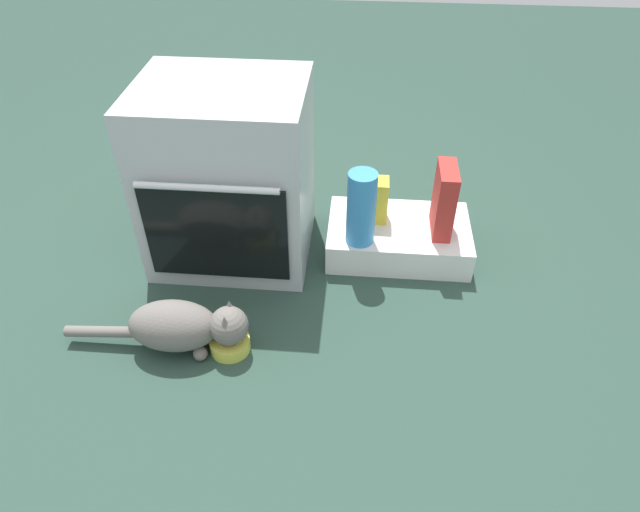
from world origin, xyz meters
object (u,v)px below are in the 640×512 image
(snack_bag, at_px, (373,200))
(water_bottle, at_px, (361,208))
(oven, at_px, (228,175))
(cereal_box, at_px, (444,200))
(cat, at_px, (183,326))
(pantry_cabinet, at_px, (398,237))
(food_bowl, at_px, (230,343))

(snack_bag, height_order, water_bottle, water_bottle)
(oven, relative_size, cereal_box, 2.53)
(cat, height_order, water_bottle, water_bottle)
(water_bottle, bearing_deg, cat, -139.86)
(pantry_cabinet, relative_size, food_bowl, 4.11)
(pantry_cabinet, height_order, snack_bag, snack_bag)
(pantry_cabinet, distance_m, water_bottle, 0.29)
(pantry_cabinet, height_order, cereal_box, cereal_box)
(oven, distance_m, snack_bag, 0.58)
(food_bowl, bearing_deg, snack_bag, 53.44)
(oven, distance_m, cereal_box, 0.83)
(oven, xyz_separation_m, cat, (-0.06, -0.55, -0.25))
(food_bowl, xyz_separation_m, water_bottle, (0.42, 0.48, 0.25))
(oven, bearing_deg, cereal_box, 1.79)
(oven, relative_size, cat, 1.10)
(snack_bag, relative_size, water_bottle, 0.60)
(food_bowl, xyz_separation_m, cereal_box, (0.74, 0.58, 0.24))
(cat, bearing_deg, cereal_box, 31.60)
(food_bowl, bearing_deg, cereal_box, 37.91)
(cat, bearing_deg, water_bottle, 38.69)
(oven, relative_size, snack_bag, 3.93)
(food_bowl, bearing_deg, water_bottle, 48.62)
(food_bowl, relative_size, snack_bag, 0.77)
(oven, bearing_deg, cat, -96.51)
(cereal_box, bearing_deg, snack_bag, 168.74)
(oven, xyz_separation_m, water_bottle, (0.51, -0.07, -0.07))
(food_bowl, distance_m, cereal_box, 0.97)
(oven, height_order, water_bottle, oven)
(water_bottle, bearing_deg, oven, 172.34)
(pantry_cabinet, relative_size, water_bottle, 1.91)
(food_bowl, xyz_separation_m, snack_bag, (0.47, 0.63, 0.19))
(pantry_cabinet, height_order, cat, cat)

